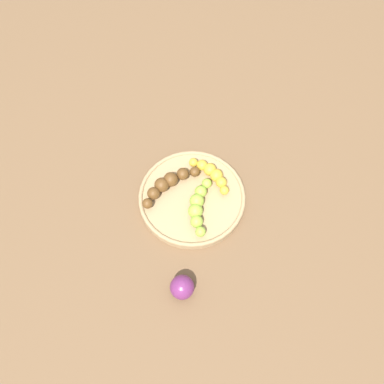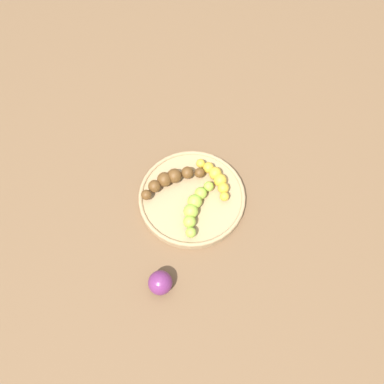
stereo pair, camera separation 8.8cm
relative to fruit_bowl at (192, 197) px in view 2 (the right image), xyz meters
The scene contains 6 objects.
ground_plane 0.01m from the fruit_bowl, ahead, with size 2.40×2.40×0.00m, color brown.
fruit_bowl is the anchor object (origin of this frame).
banana_green 0.05m from the fruit_bowl, 123.95° to the right, with size 0.13×0.08×0.03m.
banana_spotted 0.07m from the fruit_bowl, ahead, with size 0.06×0.13×0.03m.
banana_overripe 0.07m from the fruit_bowl, 101.21° to the left, with size 0.16×0.07×0.04m.
plum_purple 0.22m from the fruit_bowl, 151.15° to the right, with size 0.05×0.05×0.05m, color #662659.
Camera 2 is at (-0.28, -0.30, 0.82)m, focal length 35.27 mm.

